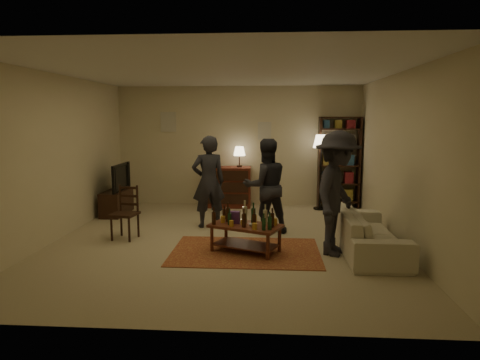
# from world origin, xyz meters

# --- Properties ---
(floor) EXTENTS (6.00, 6.00, 0.00)m
(floor) POSITION_xyz_m (0.00, 0.00, 0.00)
(floor) COLOR #C6B793
(floor) RESTS_ON ground
(room_shell) EXTENTS (6.00, 6.00, 6.00)m
(room_shell) POSITION_xyz_m (-0.65, 2.98, 1.81)
(room_shell) COLOR beige
(room_shell) RESTS_ON ground
(rug) EXTENTS (2.20, 1.50, 0.01)m
(rug) POSITION_xyz_m (0.37, -0.56, 0.01)
(rug) COLOR maroon
(rug) RESTS_ON ground
(coffee_table) EXTENTS (1.17, 0.92, 0.76)m
(coffee_table) POSITION_xyz_m (0.38, -0.56, 0.39)
(coffee_table) COLOR brown
(coffee_table) RESTS_ON ground
(dining_chair) EXTENTS (0.45, 0.45, 0.90)m
(dining_chair) POSITION_xyz_m (-1.65, 0.06, 0.47)
(dining_chair) COLOR black
(dining_chair) RESTS_ON ground
(tv_stand) EXTENTS (0.40, 1.00, 1.06)m
(tv_stand) POSITION_xyz_m (-2.44, 1.80, 0.38)
(tv_stand) COLOR black
(tv_stand) RESTS_ON ground
(dresser) EXTENTS (1.00, 0.50, 1.36)m
(dresser) POSITION_xyz_m (-0.19, 2.71, 0.48)
(dresser) COLOR maroon
(dresser) RESTS_ON ground
(bookshelf) EXTENTS (0.90, 0.34, 2.02)m
(bookshelf) POSITION_xyz_m (2.25, 2.78, 1.03)
(bookshelf) COLOR black
(bookshelf) RESTS_ON ground
(floor_lamp) EXTENTS (0.36, 0.36, 1.63)m
(floor_lamp) POSITION_xyz_m (1.83, 2.58, 1.38)
(floor_lamp) COLOR black
(floor_lamp) RESTS_ON ground
(sofa) EXTENTS (0.81, 2.08, 0.61)m
(sofa) POSITION_xyz_m (2.20, -0.40, 0.30)
(sofa) COLOR beige
(sofa) RESTS_ON ground
(person_left) EXTENTS (0.71, 0.59, 1.68)m
(person_left) POSITION_xyz_m (-0.39, 0.90, 0.84)
(person_left) COLOR #25252C
(person_left) RESTS_ON ground
(person_right) EXTENTS (0.95, 0.84, 1.64)m
(person_right) POSITION_xyz_m (0.66, 0.57, 0.82)
(person_right) COLOR #26262D
(person_right) RESTS_ON ground
(person_by_sofa) EXTENTS (1.09, 1.34, 1.82)m
(person_by_sofa) POSITION_xyz_m (1.70, -0.56, 0.91)
(person_by_sofa) COLOR #2A2830
(person_by_sofa) RESTS_ON ground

